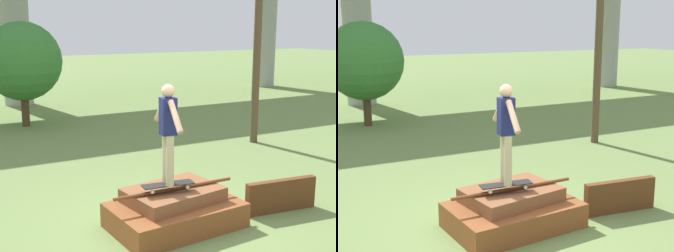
# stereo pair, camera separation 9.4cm
# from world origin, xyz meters

# --- Properties ---
(ground_plane) EXTENTS (80.00, 80.00, 0.00)m
(ground_plane) POSITION_xyz_m (0.00, 0.00, 0.00)
(ground_plane) COLOR olive
(scrap_pile) EXTENTS (2.07, 1.41, 0.66)m
(scrap_pile) POSITION_xyz_m (0.00, 0.02, 0.27)
(scrap_pile) COLOR brown
(scrap_pile) RESTS_ON ground_plane
(scrap_plank_loose) EXTENTS (1.32, 0.27, 0.56)m
(scrap_plank_loose) POSITION_xyz_m (1.89, -0.28, 0.28)
(scrap_plank_loose) COLOR #5B3319
(scrap_plank_loose) RESTS_ON ground_plane
(skateboard) EXTENTS (0.83, 0.32, 0.09)m
(skateboard) POSITION_xyz_m (-0.15, -0.04, 0.73)
(skateboard) COLOR black
(skateboard) RESTS_ON scrap_pile
(skater) EXTENTS (0.24, 1.05, 1.52)m
(skater) POSITION_xyz_m (-0.15, -0.04, 1.61)
(skater) COLOR #C6B78E
(skater) RESTS_ON skateboard
(tree_behind_left) EXTENTS (2.40, 2.40, 3.21)m
(tree_behind_left) POSITION_xyz_m (-0.57, 8.66, 2.00)
(tree_behind_left) COLOR #4C3823
(tree_behind_left) RESTS_ON ground_plane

